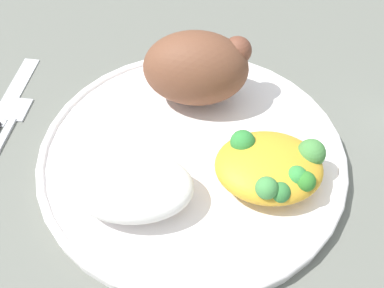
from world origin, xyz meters
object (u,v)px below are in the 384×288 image
(plate, at_px, (192,156))
(mac_cheese_with_broccoli, at_px, (272,167))
(fork, at_px, (2,139))
(roasted_chicken, at_px, (193,68))
(rice_pile, at_px, (132,186))

(plate, height_order, mac_cheese_with_broccoli, mac_cheese_with_broccoli)
(plate, distance_m, mac_cheese_with_broccoli, 0.08)
(plate, xyz_separation_m, mac_cheese_with_broccoli, (0.07, -0.03, 0.03))
(plate, height_order, fork, plate)
(roasted_chicken, bearing_deg, fork, -163.01)
(plate, xyz_separation_m, rice_pile, (-0.05, -0.06, 0.03))
(plate, height_order, rice_pile, rice_pile)
(roasted_chicken, xyz_separation_m, mac_cheese_with_broccoli, (0.08, -0.11, -0.02))
(roasted_chicken, distance_m, fork, 0.21)
(roasted_chicken, bearing_deg, mac_cheese_with_broccoli, -54.39)
(rice_pile, height_order, fork, rice_pile)
(plate, distance_m, rice_pile, 0.08)
(plate, bearing_deg, mac_cheese_with_broccoli, -21.94)
(roasted_chicken, height_order, fork, roasted_chicken)
(plate, xyz_separation_m, fork, (-0.20, 0.02, -0.01))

